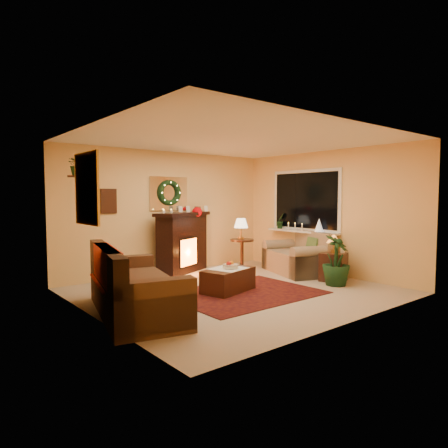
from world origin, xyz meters
TOP-DOWN VIEW (x-y plane):
  - floor at (0.00, 0.00)m, footprint 5.00×5.00m
  - ceiling at (0.00, 0.00)m, footprint 5.00×5.00m
  - wall_back at (0.00, 2.25)m, footprint 5.00×5.00m
  - wall_front at (0.00, -2.25)m, footprint 5.00×5.00m
  - wall_left at (-2.50, 0.00)m, footprint 4.50×4.50m
  - wall_right at (2.50, 0.00)m, footprint 4.50×4.50m
  - area_rug at (-0.02, -0.21)m, footprint 2.46×1.85m
  - sofa at (-1.97, -0.13)m, footprint 1.50×2.40m
  - red_throw at (-2.05, 0.03)m, footprint 0.82×1.33m
  - fireplace at (0.21, 2.04)m, footprint 1.40×0.93m
  - poinsettia at (0.57, 2.00)m, footprint 0.22×0.22m
  - mantel_candle_a at (-0.27, 2.00)m, footprint 0.06×0.06m
  - mantel_candle_b at (-0.05, 2.05)m, footprint 0.07×0.07m
  - mantel_mirror at (0.00, 2.23)m, footprint 0.92×0.02m
  - wreath at (0.00, 2.19)m, footprint 0.55×0.11m
  - wall_art at (-1.35, 2.23)m, footprint 0.32×0.03m
  - gold_mirror at (-2.48, 0.30)m, footprint 0.03×0.84m
  - hanging_plant at (-2.34, 1.05)m, footprint 0.33×0.28m
  - loveseat at (2.06, 0.44)m, footprint 1.36×1.75m
  - window_frame at (2.48, 0.55)m, footprint 0.03×1.86m
  - window_glass at (2.47, 0.55)m, footprint 0.02×1.70m
  - window_sill at (2.38, 0.55)m, footprint 0.22×1.86m
  - mini_tree at (2.37, 0.08)m, footprint 0.18×0.18m
  - sill_plant at (2.40, 1.22)m, footprint 0.26×0.21m
  - side_table_round at (1.42, 1.47)m, footprint 0.69×0.69m
  - lamp_cream at (1.39, 1.47)m, footprint 0.31×0.31m
  - end_table_square at (2.00, -0.56)m, footprint 0.56×0.56m
  - lamp_tiffany at (1.99, -0.56)m, footprint 0.27×0.27m
  - coffee_table at (-0.15, 0.05)m, footprint 1.06×0.75m
  - fruit_bowl at (-0.13, 0.01)m, footprint 0.27×0.27m
  - floor_palm at (1.72, -0.81)m, footprint 1.99×1.99m

SIDE VIEW (x-z plane):
  - floor at x=0.00m, z-range 0.00..0.00m
  - area_rug at x=-0.02m, z-range 0.00..0.01m
  - coffee_table at x=-0.15m, z-range 0.01..0.41m
  - end_table_square at x=2.00m, z-range 0.00..0.54m
  - side_table_round at x=1.42m, z-range -0.02..0.67m
  - loveseat at x=2.06m, z-range -0.03..0.87m
  - sofa at x=-1.97m, z-range -0.05..0.91m
  - floor_palm at x=1.72m, z-range -0.94..1.84m
  - fruit_bowl at x=-0.13m, z-range 0.42..0.48m
  - red_throw at x=-2.05m, z-range 0.44..0.47m
  - fireplace at x=0.21m, z-range -0.06..1.16m
  - lamp_tiffany at x=1.99m, z-range 0.55..0.94m
  - window_sill at x=2.38m, z-range 0.85..0.89m
  - lamp_cream at x=1.39m, z-range 0.64..1.12m
  - mini_tree at x=2.37m, z-range 0.90..1.18m
  - sill_plant at x=2.40m, z-range 0.85..1.32m
  - mantel_candle_a at x=-0.27m, z-range 1.16..1.36m
  - mantel_candle_b at x=-0.05m, z-range 1.16..1.36m
  - wall_back at x=0.00m, z-range 1.30..1.30m
  - wall_front at x=0.00m, z-range 1.30..1.30m
  - wall_left at x=-2.50m, z-range 1.30..1.30m
  - wall_right at x=2.50m, z-range 1.30..1.30m
  - poinsettia at x=0.57m, z-range 1.19..1.41m
  - wall_art at x=-1.35m, z-range 1.31..1.79m
  - window_frame at x=2.48m, z-range 0.87..2.23m
  - window_glass at x=2.47m, z-range 0.94..2.16m
  - mantel_mirror at x=0.00m, z-range 1.34..2.06m
  - wreath at x=0.00m, z-range 1.44..2.00m
  - gold_mirror at x=-2.48m, z-range 1.25..2.25m
  - hanging_plant at x=-2.34m, z-range 1.79..2.15m
  - ceiling at x=0.00m, z-range 2.60..2.60m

